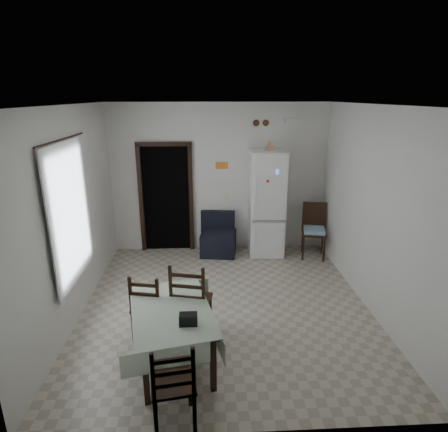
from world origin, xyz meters
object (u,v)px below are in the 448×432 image
navy_seat (218,234)px  corner_chair (314,231)px  dining_chair_near_head (173,382)px  fridge (266,204)px  dining_chair_far_right (192,299)px  dining_table (173,336)px  dining_chair_far_left (150,305)px

navy_seat → corner_chair: size_ratio=0.78×
navy_seat → dining_chair_near_head: size_ratio=0.86×
fridge → corner_chair: 1.05m
corner_chair → dining_chair_near_head: corner_chair is taller
fridge → dining_chair_far_right: size_ratio=1.87×
dining_chair_near_head → dining_table: bearing=-93.8°
corner_chair → dining_chair_near_head: size_ratio=1.10×
dining_table → dining_chair_far_left: dining_chair_far_left is taller
dining_chair_far_left → navy_seat: bearing=-99.0°
dining_chair_far_left → dining_chair_near_head: bearing=117.5°
corner_chair → dining_table: (-2.49, -2.89, -0.18)m
dining_chair_far_left → dining_chair_far_right: bearing=-172.7°
fridge → corner_chair: (0.90, -0.25, -0.50)m
fridge → dining_chair_far_right: bearing=-116.4°
fridge → navy_seat: size_ratio=2.50×
navy_seat → dining_chair_near_head: (-0.58, -4.02, 0.07)m
dining_table → dining_chair_near_head: size_ratio=1.41×
dining_chair_near_head → navy_seat: bearing=-107.0°
fridge → navy_seat: (-0.93, 0.00, -0.61)m
dining_chair_far_right → dining_chair_near_head: size_ratio=1.15×
navy_seat → dining_chair_far_right: size_ratio=0.75×
corner_chair → dining_chair_far_right: size_ratio=0.96×
fridge → dining_table: bearing=-116.0°
fridge → dining_table: 3.58m
corner_chair → dining_chair_far_left: 3.69m
corner_chair → dining_chair_far_left: (-2.81, -2.39, -0.06)m
dining_chair_near_head → dining_chair_far_left: bearing=-82.6°
dining_chair_far_right → dining_chair_near_head: bearing=96.7°
fridge → dining_chair_far_left: size_ratio=2.20×
dining_chair_far_right → fridge: bearing=-104.8°
corner_chair → navy_seat: bearing=-175.6°
navy_seat → dining_chair_far_right: 2.72m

